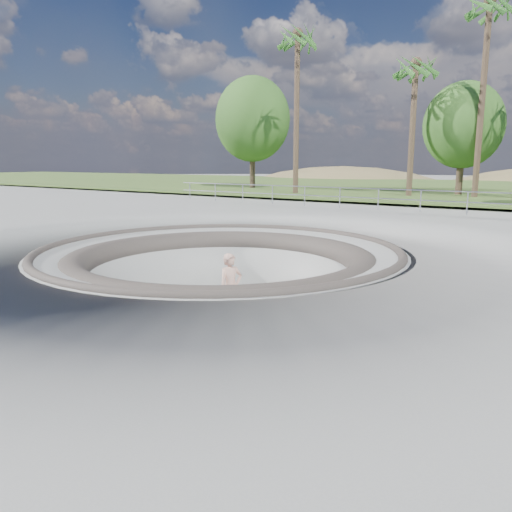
# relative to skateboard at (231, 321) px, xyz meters

# --- Properties ---
(ground) EXTENTS (180.00, 180.00, 0.00)m
(ground) POSITION_rel_skateboard_xyz_m (-0.80, 0.55, 1.83)
(ground) COLOR #9C9C97
(ground) RESTS_ON ground
(skate_bowl) EXTENTS (14.00, 14.00, 4.10)m
(skate_bowl) POSITION_rel_skateboard_xyz_m (-0.80, 0.55, 0.00)
(skate_bowl) COLOR #9C9C97
(skate_bowl) RESTS_ON ground
(grass_strip) EXTENTS (180.00, 36.00, 0.12)m
(grass_strip) POSITION_rel_skateboard_xyz_m (-0.80, 34.55, 2.05)
(grass_strip) COLOR #426126
(grass_strip) RESTS_ON ground
(safety_railing) EXTENTS (25.00, 0.06, 1.03)m
(safety_railing) POSITION_rel_skateboard_xyz_m (-0.80, 12.55, 2.52)
(safety_railing) COLOR gray
(safety_railing) RESTS_ON ground
(skateboard) EXTENTS (0.86, 0.38, 0.09)m
(skateboard) POSITION_rel_skateboard_xyz_m (0.00, 0.00, 0.00)
(skateboard) COLOR olive
(skateboard) RESTS_ON ground
(skater) EXTENTS (0.68, 0.80, 1.86)m
(skater) POSITION_rel_skateboard_xyz_m (0.00, -0.00, 0.95)
(skater) COLOR #DFA790
(skater) RESTS_ON skateboard
(palm_a) EXTENTS (2.60, 2.60, 11.37)m
(palm_a) POSITION_rel_skateboard_xyz_m (-9.66, 19.92, 11.90)
(palm_a) COLOR brown
(palm_a) RESTS_ON ground
(palm_b) EXTENTS (2.60, 2.60, 9.05)m
(palm_b) POSITION_rel_skateboard_xyz_m (-2.35, 21.87, 9.76)
(palm_b) COLOR brown
(palm_b) RESTS_ON ground
(palm_c) EXTENTS (2.60, 2.60, 12.25)m
(palm_c) POSITION_rel_skateboard_xyz_m (1.41, 22.93, 12.71)
(palm_c) COLOR brown
(palm_c) RESTS_ON ground
(bushy_tree_left) EXTENTS (6.34, 5.76, 9.14)m
(bushy_tree_left) POSITION_rel_skateboard_xyz_m (-16.43, 24.34, 7.67)
(bushy_tree_left) COLOR brown
(bushy_tree_left) RESTS_ON ground
(bushy_tree_mid) EXTENTS (5.14, 4.67, 7.41)m
(bushy_tree_mid) POSITION_rel_skateboard_xyz_m (-0.01, 24.98, 6.59)
(bushy_tree_mid) COLOR brown
(bushy_tree_mid) RESTS_ON ground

